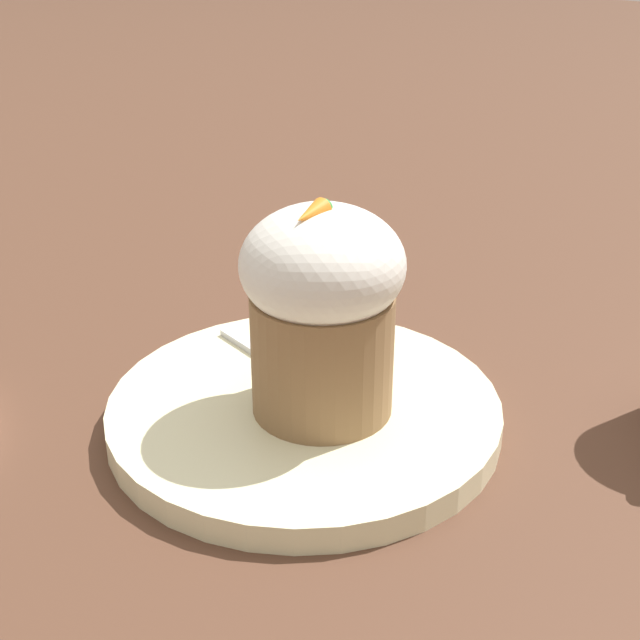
{
  "coord_description": "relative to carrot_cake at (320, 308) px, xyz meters",
  "views": [
    {
      "loc": [
        0.34,
        0.25,
        0.27
      ],
      "look_at": [
        0.0,
        0.01,
        0.07
      ],
      "focal_mm": 50.0,
      "sensor_mm": 36.0,
      "label": 1
    }
  ],
  "objects": [
    {
      "name": "carrot_cake",
      "position": [
        0.0,
        0.0,
        0.0
      ],
      "size": [
        0.08,
        0.08,
        0.12
      ],
      "color": "olive",
      "rests_on": "dessert_plate"
    },
    {
      "name": "dessert_plate",
      "position": [
        -0.0,
        -0.01,
        -0.07
      ],
      "size": [
        0.22,
        0.22,
        0.02
      ],
      "color": "beige",
      "rests_on": "ground_plane"
    },
    {
      "name": "spoon",
      "position": [
        -0.02,
        -0.02,
        -0.06
      ],
      "size": [
        0.05,
        0.12,
        0.01
      ],
      "color": "silver",
      "rests_on": "dessert_plate"
    },
    {
      "name": "ground_plane",
      "position": [
        -0.0,
        -0.01,
        -0.08
      ],
      "size": [
        4.0,
        4.0,
        0.0
      ],
      "primitive_type": "plane",
      "color": "#513323"
    }
  ]
}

